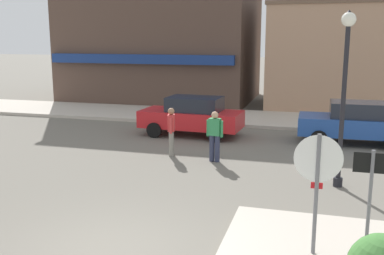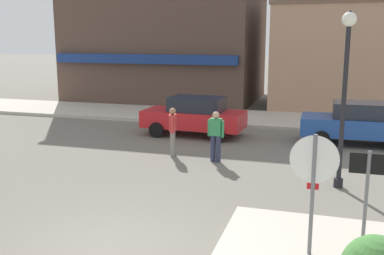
{
  "view_description": "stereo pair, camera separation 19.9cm",
  "coord_description": "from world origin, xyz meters",
  "px_view_note": "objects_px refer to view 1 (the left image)",
  "views": [
    {
      "loc": [
        3.43,
        -6.85,
        3.9
      ],
      "look_at": [
        0.22,
        4.5,
        1.5
      ],
      "focal_mm": 42.0,
      "sensor_mm": 36.0,
      "label": 1
    },
    {
      "loc": [
        3.62,
        -6.8,
        3.9
      ],
      "look_at": [
        0.22,
        4.5,
        1.5
      ],
      "focal_mm": 42.0,
      "sensor_mm": 36.0,
      "label": 2
    }
  ],
  "objects_px": {
    "parked_car_nearest": "(192,116)",
    "pedestrian_crossing_near": "(171,130)",
    "one_way_sign": "(370,195)",
    "pedestrian_crossing_far": "(215,135)",
    "lamp_post": "(345,74)",
    "parked_car_second": "(356,122)",
    "stop_sign": "(317,179)"
  },
  "relations": [
    {
      "from": "parked_car_nearest",
      "to": "pedestrian_crossing_near",
      "type": "distance_m",
      "value": 3.21
    },
    {
      "from": "one_way_sign",
      "to": "pedestrian_crossing_far",
      "type": "bearing_deg",
      "value": 124.04
    },
    {
      "from": "lamp_post",
      "to": "parked_car_second",
      "type": "xyz_separation_m",
      "value": [
        0.76,
        5.22,
        -2.15
      ]
    },
    {
      "from": "lamp_post",
      "to": "stop_sign",
      "type": "bearing_deg",
      "value": -97.43
    },
    {
      "from": "one_way_sign",
      "to": "pedestrian_crossing_far",
      "type": "relative_size",
      "value": 1.3
    },
    {
      "from": "parked_car_nearest",
      "to": "pedestrian_crossing_near",
      "type": "bearing_deg",
      "value": -86.54
    },
    {
      "from": "pedestrian_crossing_near",
      "to": "parked_car_nearest",
      "type": "bearing_deg",
      "value": 93.46
    },
    {
      "from": "parked_car_second",
      "to": "pedestrian_crossing_near",
      "type": "bearing_deg",
      "value": -149.85
    },
    {
      "from": "lamp_post",
      "to": "parked_car_second",
      "type": "height_order",
      "value": "lamp_post"
    },
    {
      "from": "parked_car_second",
      "to": "pedestrian_crossing_near",
      "type": "distance_m",
      "value": 6.91
    },
    {
      "from": "stop_sign",
      "to": "pedestrian_crossing_far",
      "type": "relative_size",
      "value": 1.43
    },
    {
      "from": "stop_sign",
      "to": "parked_car_second",
      "type": "distance_m",
      "value": 9.68
    },
    {
      "from": "lamp_post",
      "to": "pedestrian_crossing_near",
      "type": "xyz_separation_m",
      "value": [
        -5.22,
        1.75,
        -2.09
      ]
    },
    {
      "from": "pedestrian_crossing_near",
      "to": "stop_sign",
      "type": "bearing_deg",
      "value": -52.62
    },
    {
      "from": "one_way_sign",
      "to": "parked_car_second",
      "type": "distance_m",
      "value": 9.66
    },
    {
      "from": "lamp_post",
      "to": "pedestrian_crossing_far",
      "type": "height_order",
      "value": "lamp_post"
    },
    {
      "from": "parked_car_nearest",
      "to": "parked_car_second",
      "type": "xyz_separation_m",
      "value": [
        6.17,
        0.27,
        0.0
      ]
    },
    {
      "from": "lamp_post",
      "to": "parked_car_nearest",
      "type": "distance_m",
      "value": 7.64
    },
    {
      "from": "one_way_sign",
      "to": "pedestrian_crossing_near",
      "type": "distance_m",
      "value": 8.28
    },
    {
      "from": "parked_car_nearest",
      "to": "one_way_sign",
      "type": "bearing_deg",
      "value": -58.7
    },
    {
      "from": "lamp_post",
      "to": "pedestrian_crossing_near",
      "type": "bearing_deg",
      "value": 161.43
    },
    {
      "from": "parked_car_nearest",
      "to": "pedestrian_crossing_far",
      "type": "height_order",
      "value": "pedestrian_crossing_far"
    },
    {
      "from": "stop_sign",
      "to": "parked_car_nearest",
      "type": "distance_m",
      "value": 10.5
    },
    {
      "from": "parked_car_nearest",
      "to": "pedestrian_crossing_far",
      "type": "relative_size",
      "value": 2.54
    },
    {
      "from": "one_way_sign",
      "to": "parked_car_second",
      "type": "bearing_deg",
      "value": 87.19
    },
    {
      "from": "one_way_sign",
      "to": "lamp_post",
      "type": "height_order",
      "value": "lamp_post"
    },
    {
      "from": "one_way_sign",
      "to": "stop_sign",
      "type": "bearing_deg",
      "value": 174.64
    },
    {
      "from": "parked_car_second",
      "to": "lamp_post",
      "type": "bearing_deg",
      "value": -98.26
    },
    {
      "from": "parked_car_nearest",
      "to": "parked_car_second",
      "type": "distance_m",
      "value": 6.18
    },
    {
      "from": "parked_car_nearest",
      "to": "stop_sign",
      "type": "bearing_deg",
      "value": -62.45
    },
    {
      "from": "lamp_post",
      "to": "pedestrian_crossing_far",
      "type": "relative_size",
      "value": 2.82
    },
    {
      "from": "lamp_post",
      "to": "one_way_sign",
      "type": "bearing_deg",
      "value": -86.29
    }
  ]
}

